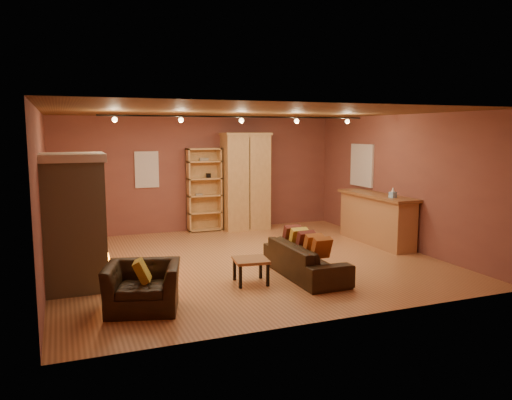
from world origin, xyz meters
name	(u,v)px	position (x,y,z in m)	size (l,w,h in m)	color
floor	(246,261)	(0.00, 0.00, 0.00)	(7.00, 7.00, 0.00)	#A16339
ceiling	(245,112)	(0.00, 0.00, 2.80)	(7.00, 7.00, 0.00)	brown
back_wall	(200,174)	(0.00, 3.25, 1.40)	(7.00, 0.02, 2.80)	brown
left_wall	(42,197)	(-3.50, 0.00, 1.40)	(0.02, 6.50, 2.80)	brown
right_wall	(400,181)	(3.50, 0.00, 1.40)	(0.02, 6.50, 2.80)	brown
fireplace	(75,222)	(-3.04, -0.60, 1.06)	(1.01, 0.98, 2.12)	tan
back_window	(147,170)	(-1.30, 3.23, 1.55)	(0.56, 0.04, 0.86)	silver
bookcase	(204,189)	(0.06, 3.14, 1.04)	(0.84, 0.33, 2.05)	tan
armoire	(246,181)	(1.09, 2.94, 1.21)	(1.19, 0.67, 2.42)	tan
bar_counter	(376,218)	(3.20, 0.37, 0.55)	(0.61, 2.28, 1.09)	tan
tissue_box	(393,193)	(3.15, -0.25, 1.18)	(0.13, 0.13, 0.21)	#87B3D9
right_window	(362,165)	(3.47, 1.40, 1.65)	(0.05, 0.90, 1.00)	silver
loveseat	(305,253)	(0.61, -1.31, 0.40)	(0.57, 1.94, 0.79)	black
armchair	(142,279)	(-2.23, -1.94, 0.44)	(1.13, 0.89, 0.87)	black
coffee_table	(251,262)	(-0.41, -1.36, 0.35)	(0.60, 0.60, 0.41)	#935D35
track_rail	(241,118)	(0.00, 0.20, 2.69)	(5.20, 0.09, 0.13)	black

